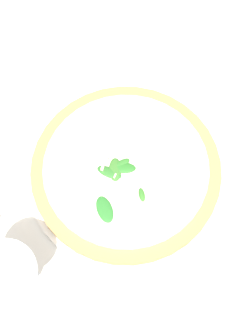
# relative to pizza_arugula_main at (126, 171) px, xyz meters

# --- Properties ---
(ground_plane) EXTENTS (6.00, 6.00, 0.00)m
(ground_plane) POSITION_rel_pizza_arugula_main_xyz_m (-0.03, -0.01, -0.02)
(ground_plane) COLOR silver
(pizza_arugula_main) EXTENTS (0.35, 0.35, 0.05)m
(pizza_arugula_main) POSITION_rel_pizza_arugula_main_xyz_m (0.00, 0.00, 0.00)
(pizza_arugula_main) COLOR white
(pizza_arugula_main) RESTS_ON ground_plane
(wine_glass) EXTENTS (0.09, 0.09, 0.16)m
(wine_glass) POSITION_rel_pizza_arugula_main_xyz_m (-0.23, -0.11, 0.10)
(wine_glass) COLOR white
(wine_glass) RESTS_ON ground_plane
(side_plate_white) EXTENTS (0.17, 0.17, 0.02)m
(side_plate_white) POSITION_rel_pizza_arugula_main_xyz_m (0.25, 0.17, -0.01)
(side_plate_white) COLOR white
(side_plate_white) RESTS_ON ground_plane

